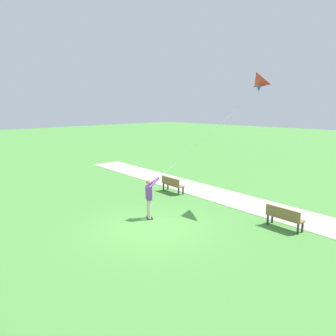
# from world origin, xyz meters

# --- Properties ---
(ground_plane) EXTENTS (120.00, 120.00, 0.00)m
(ground_plane) POSITION_xyz_m (0.00, 0.00, 0.00)
(ground_plane) COLOR #4C8E3D
(walkway_path) EXTENTS (5.86, 32.07, 0.02)m
(walkway_path) POSITION_xyz_m (-5.38, 2.00, 0.01)
(walkway_path) COLOR #ADA393
(walkway_path) RESTS_ON ground
(person_kite_flyer) EXTENTS (0.62, 0.53, 1.83)m
(person_kite_flyer) POSITION_xyz_m (-0.51, -0.81, 1.05)
(person_kite_flyer) COLOR #232328
(person_kite_flyer) RESTS_ON ground
(flying_kite) EXTENTS (4.26, 2.84, 4.48)m
(flying_kite) POSITION_xyz_m (-4.57, 1.62, 5.80)
(flying_kite) COLOR red
(park_bench_near_walkway) EXTENTS (0.60, 1.54, 0.88)m
(park_bench_near_walkway) POSITION_xyz_m (-4.26, -3.15, 0.51)
(park_bench_near_walkway) COLOR olive
(park_bench_near_walkway) RESTS_ON ground
(park_bench_far_walkway) EXTENTS (0.60, 1.54, 0.88)m
(park_bench_far_walkway) POSITION_xyz_m (-3.50, 3.81, 0.51)
(park_bench_far_walkway) COLOR olive
(park_bench_far_walkway) RESTS_ON ground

